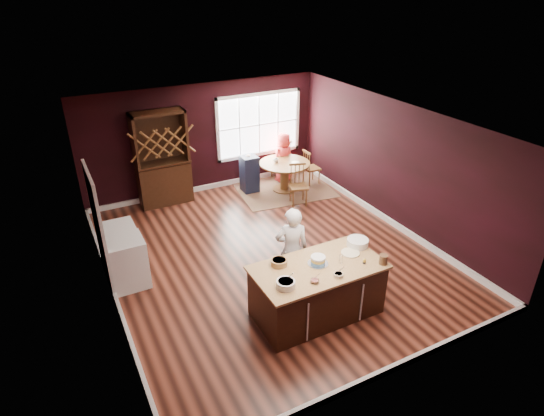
{
  "coord_description": "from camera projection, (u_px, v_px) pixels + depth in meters",
  "views": [
    {
      "loc": [
        -3.46,
        -6.77,
        4.96
      ],
      "look_at": [
        0.04,
        -0.06,
        1.05
      ],
      "focal_mm": 30.0,
      "sensor_mm": 36.0,
      "label": 1
    }
  ],
  "objects": [
    {
      "name": "room_shell",
      "position": [
        268.0,
        193.0,
        8.41
      ],
      "size": [
        7.0,
        7.0,
        7.0
      ],
      "color": "brown",
      "rests_on": "ground"
    },
    {
      "name": "window",
      "position": [
        259.0,
        125.0,
        11.69
      ],
      "size": [
        2.36,
        0.1,
        1.66
      ],
      "primitive_type": null,
      "color": "white",
      "rests_on": "room_shell"
    },
    {
      "name": "doorway",
      "position": [
        99.0,
        231.0,
        7.81
      ],
      "size": [
        0.08,
        1.26,
        2.13
      ],
      "primitive_type": null,
      "color": "white",
      "rests_on": "room_shell"
    },
    {
      "name": "kitchen_island",
      "position": [
        317.0,
        291.0,
        7.27
      ],
      "size": [
        2.07,
        1.08,
        0.92
      ],
      "color": "#311B0F",
      "rests_on": "ground"
    },
    {
      "name": "dining_table",
      "position": [
        285.0,
        171.0,
        11.47
      ],
      "size": [
        1.28,
        1.28,
        0.75
      ],
      "color": "brown",
      "rests_on": "ground"
    },
    {
      "name": "baker",
      "position": [
        292.0,
        250.0,
        7.72
      ],
      "size": [
        0.67,
        0.55,
        1.57
      ],
      "primitive_type": "imported",
      "rotation": [
        0.0,
        0.0,
        2.81
      ],
      "color": "silver",
      "rests_on": "ground"
    },
    {
      "name": "layer_cake",
      "position": [
        318.0,
        260.0,
        7.08
      ],
      "size": [
        0.33,
        0.33,
        0.13
      ],
      "primitive_type": null,
      "color": "white",
      "rests_on": "kitchen_island"
    },
    {
      "name": "bowl_blue",
      "position": [
        286.0,
        284.0,
        6.56
      ],
      "size": [
        0.28,
        0.28,
        0.11
      ],
      "primitive_type": "cylinder",
      "color": "silver",
      "rests_on": "kitchen_island"
    },
    {
      "name": "bowl_yellow",
      "position": [
        279.0,
        262.0,
        7.06
      ],
      "size": [
        0.26,
        0.26,
        0.1
      ],
      "primitive_type": "cylinder",
      "color": "#A86D49",
      "rests_on": "kitchen_island"
    },
    {
      "name": "bowl_pink",
      "position": [
        315.0,
        281.0,
        6.67
      ],
      "size": [
        0.13,
        0.13,
        0.05
      ],
      "primitive_type": "cylinder",
      "color": "silver",
      "rests_on": "kitchen_island"
    },
    {
      "name": "bowl_olive",
      "position": [
        338.0,
        275.0,
        6.8
      ],
      "size": [
        0.15,
        0.15,
        0.06
      ],
      "primitive_type": "cylinder",
      "color": "beige",
      "rests_on": "kitchen_island"
    },
    {
      "name": "drinking_glass",
      "position": [
        341.0,
        259.0,
        7.1
      ],
      "size": [
        0.07,
        0.07,
        0.14
      ],
      "primitive_type": "cylinder",
      "color": "#B0C5CD",
      "rests_on": "kitchen_island"
    },
    {
      "name": "dinner_plate",
      "position": [
        350.0,
        253.0,
        7.37
      ],
      "size": [
        0.3,
        0.3,
        0.02
      ],
      "primitive_type": "cylinder",
      "color": "#F4EBC3",
      "rests_on": "kitchen_island"
    },
    {
      "name": "white_tub",
      "position": [
        358.0,
        242.0,
        7.56
      ],
      "size": [
        0.36,
        0.36,
        0.12
      ],
      "primitive_type": "cylinder",
      "color": "silver",
      "rests_on": "kitchen_island"
    },
    {
      "name": "stoneware_crock",
      "position": [
        383.0,
        259.0,
        7.08
      ],
      "size": [
        0.13,
        0.13,
        0.16
      ],
      "primitive_type": "cylinder",
      "color": "brown",
      "rests_on": "kitchen_island"
    },
    {
      "name": "toy_figurine",
      "position": [
        364.0,
        261.0,
        7.1
      ],
      "size": [
        0.05,
        0.05,
        0.08
      ],
      "primitive_type": null,
      "color": "gold",
      "rests_on": "kitchen_island"
    },
    {
      "name": "rug",
      "position": [
        284.0,
        190.0,
        11.71
      ],
      "size": [
        2.52,
        2.06,
        0.01
      ],
      "primitive_type": "cube",
      "rotation": [
        0.0,
        0.0,
        -0.12
      ],
      "color": "brown",
      "rests_on": "ground"
    },
    {
      "name": "chair_east",
      "position": [
        312.0,
        167.0,
        11.88
      ],
      "size": [
        0.38,
        0.4,
        0.94
      ],
      "primitive_type": null,
      "rotation": [
        0.0,
        0.0,
        1.59
      ],
      "color": "brown",
      "rests_on": "ground"
    },
    {
      "name": "chair_south",
      "position": [
        299.0,
        185.0,
        10.78
      ],
      "size": [
        0.52,
        0.51,
        1.0
      ],
      "primitive_type": null,
      "rotation": [
        0.0,
        0.0,
        -0.31
      ],
      "color": "brown",
      "rests_on": "ground"
    },
    {
      "name": "chair_north",
      "position": [
        281.0,
        159.0,
        12.23
      ],
      "size": [
        0.53,
        0.51,
        1.06
      ],
      "primitive_type": null,
      "rotation": [
        0.0,
        0.0,
        3.37
      ],
      "color": "brown",
      "rests_on": "ground"
    },
    {
      "name": "seated_woman",
      "position": [
        283.0,
        157.0,
        11.94
      ],
      "size": [
        0.74,
        0.59,
        1.32
      ],
      "primitive_type": "imported",
      "rotation": [
        0.0,
        0.0,
        3.43
      ],
      "color": "#E23638",
      "rests_on": "ground"
    },
    {
      "name": "high_chair",
      "position": [
        249.0,
        173.0,
        11.44
      ],
      "size": [
        0.4,
        0.4,
        0.98
      ],
      "primitive_type": null,
      "rotation": [
        0.0,
        0.0,
        -0.01
      ],
      "color": "#222641",
      "rests_on": "ground"
    },
    {
      "name": "toddler",
      "position": [
        252.0,
        161.0,
        11.31
      ],
      "size": [
        0.18,
        0.14,
        0.26
      ],
      "primitive_type": null,
      "color": "#8CA5BF",
      "rests_on": "high_chair"
    },
    {
      "name": "table_plate",
      "position": [
        295.0,
        163.0,
        11.36
      ],
      "size": [
        0.21,
        0.21,
        0.02
      ],
      "primitive_type": "cylinder",
      "color": "beige",
      "rests_on": "dining_table"
    },
    {
      "name": "table_cup",
      "position": [
        276.0,
        160.0,
        11.38
      ],
      "size": [
        0.15,
        0.15,
        0.1
      ],
      "primitive_type": "imported",
      "rotation": [
        0.0,
        0.0,
        0.27
      ],
      "color": "silver",
      "rests_on": "dining_table"
    },
    {
      "name": "hutch",
      "position": [
        162.0,
        159.0,
        10.58
      ],
      "size": [
        1.23,
        0.51,
        2.25
      ],
      "primitive_type": "cube",
      "color": "#402011",
      "rests_on": "ground"
    },
    {
      "name": "washer",
      "position": [
        127.0,
        263.0,
        7.96
      ],
      "size": [
        0.63,
        0.61,
        0.91
      ],
      "primitive_type": "cube",
      "color": "white",
      "rests_on": "ground"
    },
    {
      "name": "dryer",
      "position": [
        120.0,
        246.0,
        8.47
      ],
      "size": [
        0.6,
        0.58,
        0.88
      ],
      "primitive_type": "cube",
      "color": "white",
      "rests_on": "ground"
    }
  ]
}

